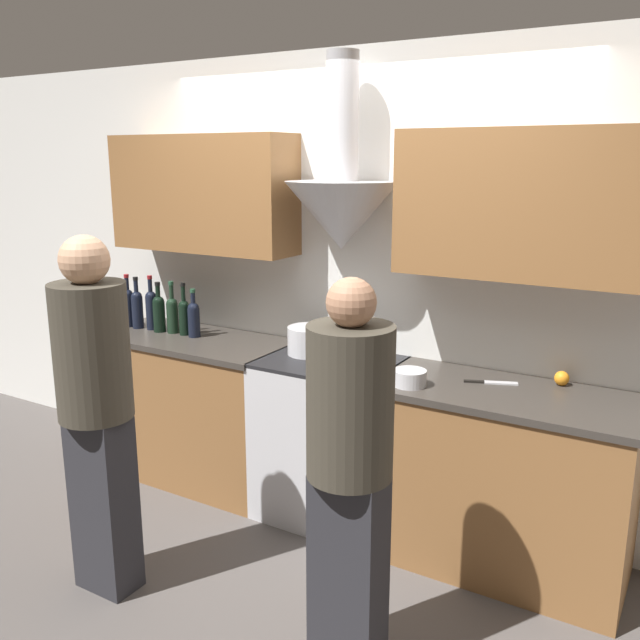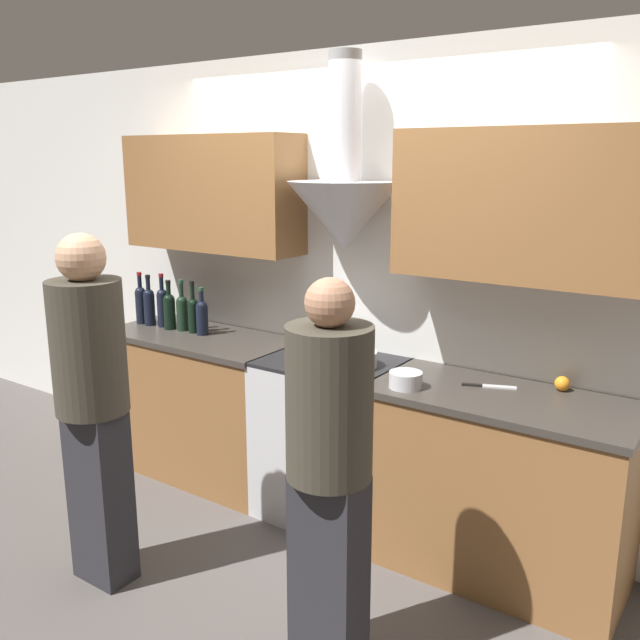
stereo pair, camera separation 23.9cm
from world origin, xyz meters
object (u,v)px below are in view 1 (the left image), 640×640
at_px(wine_bottle_0, 128,305).
at_px(wine_bottle_1, 137,307).
at_px(wine_bottle_3, 159,312).
at_px(person_foreground_left, 96,401).
at_px(stove_range, 329,437).
at_px(wine_bottle_5, 184,315).
at_px(saucepan, 410,378).
at_px(stock_pot, 309,340).
at_px(wine_bottle_6, 194,317).
at_px(orange_fruit, 562,378).
at_px(mixing_bowl, 354,358).
at_px(wine_bottle_4, 172,313).
at_px(wine_bottle_2, 151,308).
at_px(person_foreground_right, 349,464).

height_order(wine_bottle_0, wine_bottle_1, wine_bottle_0).
bearing_deg(wine_bottle_3, person_foreground_left, -58.63).
distance_m(stove_range, wine_bottle_5, 1.21).
distance_m(wine_bottle_0, saucepan, 2.09).
height_order(wine_bottle_3, stock_pot, wine_bottle_3).
bearing_deg(wine_bottle_6, stock_pot, 2.93).
bearing_deg(wine_bottle_3, wine_bottle_0, 179.63).
bearing_deg(orange_fruit, mixing_bowl, -167.05).
height_order(wine_bottle_4, saucepan, wine_bottle_4).
height_order(wine_bottle_5, wine_bottle_6, wine_bottle_5).
xyz_separation_m(wine_bottle_2, orange_fruit, (2.53, 0.20, -0.11)).
height_order(wine_bottle_3, person_foreground_left, person_foreground_left).
height_order(stove_range, mixing_bowl, mixing_bowl).
xyz_separation_m(wine_bottle_0, orange_fruit, (2.72, 0.22, -0.11)).
bearing_deg(wine_bottle_3, orange_fruit, 5.23).
height_order(wine_bottle_5, saucepan, wine_bottle_5).
height_order(stove_range, wine_bottle_5, wine_bottle_5).
distance_m(wine_bottle_4, orange_fruit, 2.36).
distance_m(wine_bottle_3, mixing_bowl, 1.42).
xyz_separation_m(stock_pot, person_foreground_left, (-0.40, -1.19, -0.06)).
relative_size(wine_bottle_6, mixing_bowl, 1.23).
height_order(wine_bottle_4, stock_pot, wine_bottle_4).
relative_size(stock_pot, person_foreground_left, 0.14).
xyz_separation_m(wine_bottle_3, stock_pot, (1.09, 0.06, -0.05)).
distance_m(orange_fruit, person_foreground_left, 2.22).
bearing_deg(person_foreground_right, wine_bottle_1, 154.57).
distance_m(wine_bottle_2, orange_fruit, 2.54).
distance_m(wine_bottle_0, stock_pot, 1.37).
relative_size(wine_bottle_0, mixing_bowl, 1.41).
distance_m(stove_range, person_foreground_right, 1.29).
bearing_deg(person_foreground_left, orange_fruit, 37.68).
height_order(wine_bottle_1, person_foreground_left, person_foreground_left).
relative_size(stock_pot, mixing_bowl, 0.98).
bearing_deg(wine_bottle_4, person_foreground_left, -62.67).
bearing_deg(saucepan, person_foreground_right, -81.89).
bearing_deg(saucepan, wine_bottle_6, 173.51).
relative_size(wine_bottle_1, saucepan, 2.08).
distance_m(wine_bottle_1, stock_pot, 1.28).
xyz_separation_m(wine_bottle_0, saucepan, (2.08, -0.16, -0.10)).
bearing_deg(wine_bottle_5, mixing_bowl, -1.69).
xyz_separation_m(mixing_bowl, person_foreground_left, (-0.73, -1.12, -0.03)).
bearing_deg(wine_bottle_5, wine_bottle_2, -179.57).
distance_m(wine_bottle_2, wine_bottle_4, 0.18).
bearing_deg(wine_bottle_3, wine_bottle_5, 7.06).
distance_m(mixing_bowl, person_foreground_right, 1.12).
bearing_deg(saucepan, wine_bottle_3, 174.93).
distance_m(mixing_bowl, orange_fruit, 1.05).
bearing_deg(wine_bottle_1, saucepan, -4.58).
distance_m(wine_bottle_0, wine_bottle_2, 0.19).
bearing_deg(wine_bottle_1, wine_bottle_3, 0.09).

